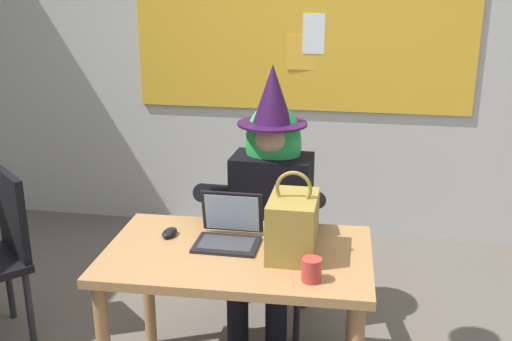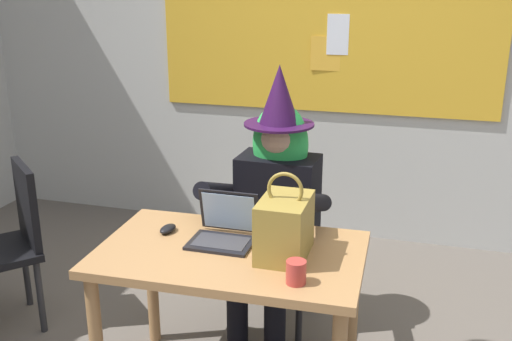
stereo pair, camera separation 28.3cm
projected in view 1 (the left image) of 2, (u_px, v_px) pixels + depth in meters
The scene contains 8 objects.
wall_back_bulletin at pixel (302, 35), 4.24m from camera, with size 5.48×2.17×2.94m.
desk_main at pixel (238, 272), 2.66m from camera, with size 1.19×0.75×0.73m.
chair_at_desk at pixel (273, 233), 3.35m from camera, with size 0.42×0.42×0.90m.
person_costumed at pixel (270, 192), 3.15m from camera, with size 0.61×0.66×1.46m.
laptop at pixel (229, 232), 2.70m from camera, with size 0.29×0.25×0.22m.
computer_mouse at pixel (169, 233), 2.77m from camera, with size 0.06×0.10×0.03m, color black.
handbag at pixel (293, 225), 2.55m from camera, with size 0.20×0.30×0.38m.
coffee_mug at pixel (312, 270), 2.35m from camera, with size 0.08×0.08×0.10m, color #B23833.
Camera 1 is at (0.44, -2.27, 1.87)m, focal length 42.01 mm.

